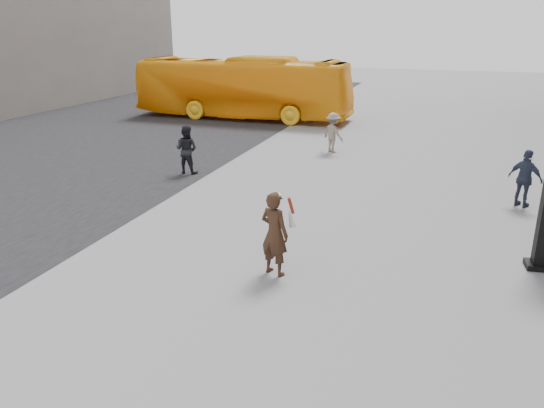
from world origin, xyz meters
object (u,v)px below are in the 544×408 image
(pedestrian_a, at_px, (186,149))
(pedestrian_b, at_px, (333,133))
(woman, at_px, (275,232))
(pedestrian_c, at_px, (525,179))
(bus, at_px, (243,88))

(pedestrian_a, xyz_separation_m, pedestrian_b, (3.84, 4.36, -0.03))
(woman, relative_size, pedestrian_c, 1.09)
(pedestrian_c, bearing_deg, pedestrian_a, 30.45)
(bus, distance_m, pedestrian_b, 8.56)
(woman, bearing_deg, pedestrian_a, -30.79)
(woman, xyz_separation_m, bus, (-7.18, 16.44, 0.68))
(woman, height_order, pedestrian_a, woman)
(woman, height_order, bus, bus)
(woman, bearing_deg, pedestrian_c, -110.49)
(woman, xyz_separation_m, pedestrian_c, (4.95, 5.88, -0.09))
(pedestrian_a, relative_size, pedestrian_b, 1.04)
(bus, distance_m, pedestrian_c, 16.10)
(pedestrian_c, bearing_deg, pedestrian_b, -5.11)
(bus, relative_size, pedestrian_c, 7.18)
(bus, relative_size, pedestrian_a, 7.08)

